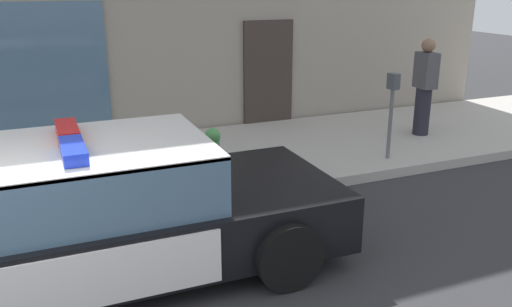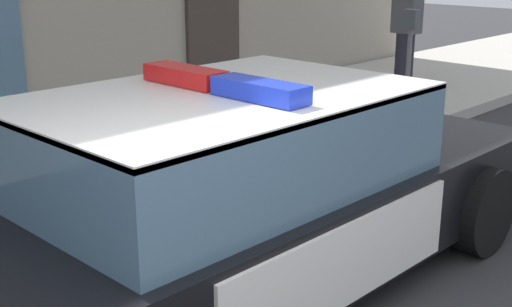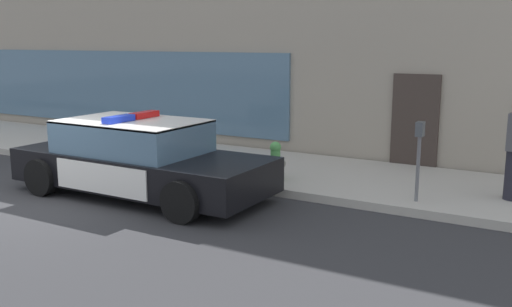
% 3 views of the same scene
% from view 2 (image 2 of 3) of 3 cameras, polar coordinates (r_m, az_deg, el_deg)
% --- Properties ---
extents(police_cruiser, '(4.86, 2.09, 1.49)m').
position_cam_2_polar(police_cruiser, '(4.47, -1.58, -3.36)').
color(police_cruiser, black).
rests_on(police_cruiser, ground).
extents(fire_hydrant, '(0.34, 0.39, 0.73)m').
position_cam_2_polar(fire_hydrant, '(7.00, -1.30, 2.68)').
color(fire_hydrant, '#4C994C').
rests_on(fire_hydrant, sidewalk).
extents(pedestrian_on_sidewalk, '(0.29, 0.42, 1.71)m').
position_cam_2_polar(pedestrian_on_sidewalk, '(10.55, 12.55, 9.97)').
color(pedestrian_on_sidewalk, '#23232D').
rests_on(pedestrian_on_sidewalk, sidewalk).
extents(parking_meter, '(0.12, 0.18, 1.34)m').
position_cam_2_polar(parking_meter, '(8.91, 12.87, 9.15)').
color(parking_meter, slate).
rests_on(parking_meter, sidewalk).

